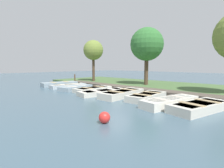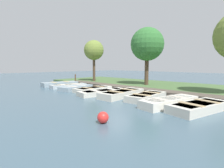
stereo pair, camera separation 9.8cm
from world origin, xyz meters
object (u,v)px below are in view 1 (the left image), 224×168
object	(u,v)px
rowboat_8	(200,106)
mooring_post_near	(75,79)
rowboat_1	(68,86)
rowboat_3	(93,89)
rowboat_5	(122,94)
park_tree_far_left	(93,51)
park_tree_left	(147,45)
rowboat_4	(103,92)
rowboat_6	(147,96)
rowboat_2	(76,88)
buoy	(104,117)
rowboat_0	(60,84)
rowboat_7	(170,102)

from	to	relation	value
rowboat_8	mooring_post_near	xyz separation A→B (m)	(-2.97, -14.04, 0.32)
rowboat_1	rowboat_3	bearing A→B (deg)	97.96
rowboat_5	park_tree_far_left	size ratio (longest dim) A/B	0.72
rowboat_8	park_tree_left	xyz separation A→B (m)	(-5.82, -6.56, 3.71)
rowboat_1	mooring_post_near	world-z (taller)	mooring_post_near
rowboat_1	park_tree_far_left	distance (m)	5.99
rowboat_5	park_tree_far_left	world-z (taller)	park_tree_far_left
rowboat_5	rowboat_8	bearing A→B (deg)	83.85
rowboat_4	rowboat_5	distance (m)	1.52
rowboat_6	rowboat_8	distance (m)	3.16
mooring_post_near	park_tree_left	world-z (taller)	park_tree_left
rowboat_2	buoy	distance (m)	8.92
rowboat_3	rowboat_8	world-z (taller)	rowboat_8
rowboat_1	park_tree_far_left	xyz separation A→B (m)	(-4.52, -1.79, 3.51)
rowboat_6	mooring_post_near	world-z (taller)	mooring_post_near
park_tree_left	rowboat_4	bearing A→B (deg)	3.01
rowboat_4	buoy	world-z (taller)	buoy
rowboat_2	rowboat_4	world-z (taller)	rowboat_2
rowboat_3	rowboat_6	world-z (taller)	rowboat_6
buoy	park_tree_left	xyz separation A→B (m)	(-9.91, -4.69, 3.70)
rowboat_0	rowboat_6	xyz separation A→B (m)	(-0.15, 9.76, -0.02)
rowboat_1	park_tree_left	world-z (taller)	park_tree_left
rowboat_5	rowboat_0	bearing A→B (deg)	-94.09
rowboat_1	rowboat_8	xyz separation A→B (m)	(0.35, 11.26, 0.03)
rowboat_6	park_tree_left	xyz separation A→B (m)	(-5.27, -3.45, 3.72)
rowboat_2	rowboat_4	xyz separation A→B (m)	(0.12, 3.47, -0.00)
rowboat_7	rowboat_3	bearing A→B (deg)	-82.01
rowboat_3	park_tree_far_left	xyz separation A→B (m)	(-4.39, -5.11, 3.51)
rowboat_3	park_tree_far_left	bearing A→B (deg)	-132.57
rowboat_1	buoy	bearing A→B (deg)	70.40
rowboat_2	rowboat_6	world-z (taller)	rowboat_6
rowboat_2	rowboat_7	distance (m)	8.34
rowboat_3	park_tree_far_left	size ratio (longest dim) A/B	0.65
rowboat_8	mooring_post_near	distance (m)	14.36
rowboat_7	buoy	world-z (taller)	rowboat_7
buoy	rowboat_1	bearing A→B (deg)	-115.31
rowboat_2	rowboat_3	distance (m)	1.82
rowboat_5	rowboat_7	size ratio (longest dim) A/B	1.00
rowboat_0	mooring_post_near	distance (m)	2.84
rowboat_4	rowboat_5	world-z (taller)	rowboat_5
rowboat_1	rowboat_4	size ratio (longest dim) A/B	0.89
rowboat_1	rowboat_6	distance (m)	8.16
rowboat_2	rowboat_3	world-z (taller)	rowboat_2
rowboat_1	rowboat_3	xyz separation A→B (m)	(-0.13, 3.32, 0.00)
rowboat_3	rowboat_7	world-z (taller)	rowboat_7
rowboat_3	rowboat_4	size ratio (longest dim) A/B	0.85
rowboat_0	rowboat_6	world-z (taller)	rowboat_0
rowboat_1	buoy	xyz separation A→B (m)	(4.44, 9.39, 0.04)
rowboat_7	rowboat_4	bearing A→B (deg)	-77.98
rowboat_3	rowboat_8	size ratio (longest dim) A/B	0.93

